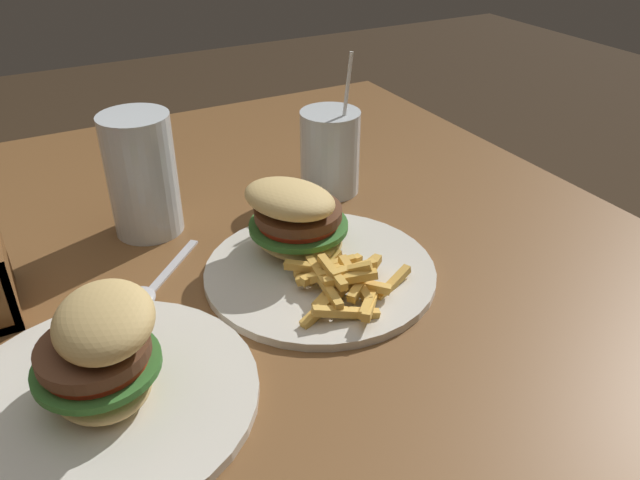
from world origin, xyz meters
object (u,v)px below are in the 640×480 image
object	(u,v)px
spoon	(140,296)
meal_plate_far	(103,373)
beer_glass	(144,178)
meal_plate_near	(308,242)
juice_glass	(330,155)

from	to	relation	value
spoon	meal_plate_far	bearing A→B (deg)	19.17
spoon	beer_glass	bearing A→B (deg)	-155.72
meal_plate_near	spoon	distance (m)	0.20
spoon	meal_plate_far	world-z (taller)	meal_plate_far
beer_glass	juice_glass	distance (m)	0.26
meal_plate_near	spoon	size ratio (longest dim) A/B	2.02
meal_plate_near	spoon	xyz separation A→B (m)	(0.03, 0.19, -0.03)
meal_plate_near	meal_plate_far	bearing A→B (deg)	112.85
juice_glass	meal_plate_far	xyz separation A→B (m)	(-0.27, 0.37, -0.02)
meal_plate_near	beer_glass	distance (m)	0.23
beer_glass	meal_plate_far	bearing A→B (deg)	157.71
juice_glass	meal_plate_far	distance (m)	0.46
juice_glass	spoon	size ratio (longest dim) A/B	1.53
spoon	meal_plate_far	distance (m)	0.15
meal_plate_near	juice_glass	bearing A→B (deg)	-36.14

